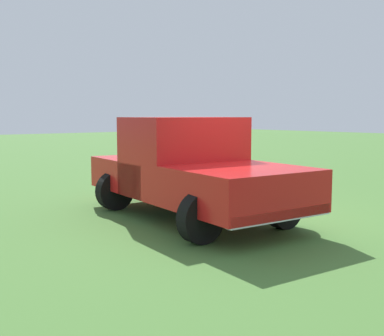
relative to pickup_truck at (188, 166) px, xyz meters
name	(u,v)px	position (x,y,z in m)	size (l,w,h in m)	color
ground_plane	(224,217)	(-0.49, 0.42, -0.92)	(80.00, 80.00, 0.00)	#477533
pickup_truck	(188,166)	(0.00, 0.00, 0.00)	(2.65, 4.74, 1.79)	black
person_bystander	(223,147)	(-3.87, -3.24, 0.02)	(0.36, 0.36, 1.67)	#7A6B51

